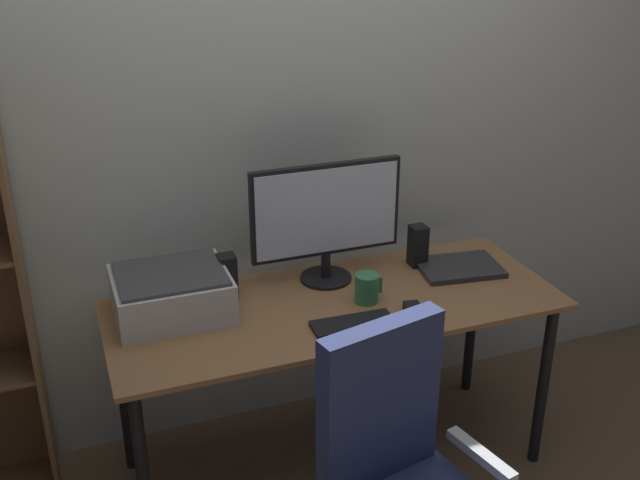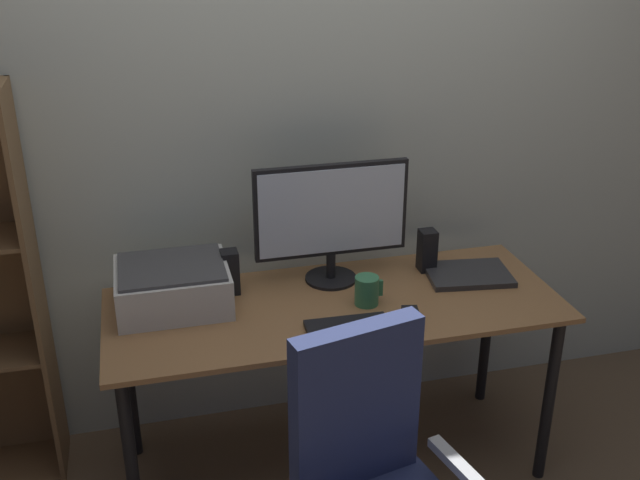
% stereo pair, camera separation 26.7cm
% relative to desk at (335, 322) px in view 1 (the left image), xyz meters
% --- Properties ---
extents(ground_plane, '(12.00, 12.00, 0.00)m').
position_rel_desk_xyz_m(ground_plane, '(0.00, 0.00, -0.65)').
color(ground_plane, brown).
extents(back_wall, '(6.40, 0.10, 2.60)m').
position_rel_desk_xyz_m(back_wall, '(0.00, 0.50, 0.65)').
color(back_wall, beige).
rests_on(back_wall, ground).
extents(desk, '(1.66, 0.65, 0.74)m').
position_rel_desk_xyz_m(desk, '(0.00, 0.00, 0.00)').
color(desk, olive).
rests_on(desk, ground).
extents(monitor, '(0.59, 0.20, 0.47)m').
position_rel_desk_xyz_m(monitor, '(0.03, 0.18, 0.36)').
color(monitor, black).
rests_on(monitor, desk).
extents(keyboard, '(0.29, 0.12, 0.02)m').
position_rel_desk_xyz_m(keyboard, '(-0.01, -0.18, 0.09)').
color(keyboard, black).
rests_on(keyboard, desk).
extents(mouse, '(0.07, 0.11, 0.03)m').
position_rel_desk_xyz_m(mouse, '(0.23, -0.18, 0.10)').
color(mouse, black).
rests_on(mouse, desk).
extents(coffee_mug, '(0.10, 0.09, 0.11)m').
position_rel_desk_xyz_m(coffee_mug, '(0.11, -0.03, 0.14)').
color(coffee_mug, '#387F51').
rests_on(coffee_mug, desk).
extents(laptop, '(0.35, 0.27, 0.02)m').
position_rel_desk_xyz_m(laptop, '(0.56, 0.08, 0.10)').
color(laptop, '#2D2D30').
rests_on(laptop, desk).
extents(speaker_left, '(0.06, 0.07, 0.17)m').
position_rel_desk_xyz_m(speaker_left, '(-0.36, 0.18, 0.17)').
color(speaker_left, black).
rests_on(speaker_left, desk).
extents(speaker_right, '(0.06, 0.07, 0.17)m').
position_rel_desk_xyz_m(speaker_right, '(0.43, 0.18, 0.17)').
color(speaker_right, black).
rests_on(speaker_right, desk).
extents(printer, '(0.40, 0.34, 0.16)m').
position_rel_desk_xyz_m(printer, '(-0.57, 0.13, 0.17)').
color(printer, silver).
rests_on(printer, desk).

